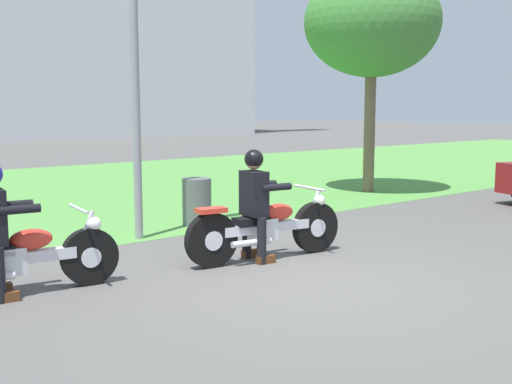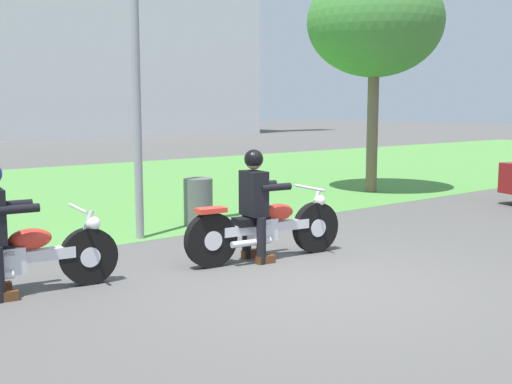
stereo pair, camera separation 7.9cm
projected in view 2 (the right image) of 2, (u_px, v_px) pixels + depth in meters
The scene contains 7 objects.
ground at pixel (314, 283), 7.06m from camera, with size 120.00×120.00×0.00m, color #565451.
grass_verge at pixel (27, 195), 14.08m from camera, with size 60.00×12.00×0.01m, color #549342.
motorcycle_lead at pixel (266, 228), 8.09m from camera, with size 2.24×0.66×0.90m.
rider_lead at pixel (255, 196), 7.95m from camera, with size 0.59×0.51×1.42m.
motorcycle_follow at pixel (14, 258), 6.55m from camera, with size 2.20×0.66×0.87m.
tree_roadside at pixel (375, 23), 14.04m from camera, with size 3.02×3.02×5.00m.
trash_can at pixel (198, 202), 10.46m from camera, with size 0.48×0.48×0.77m, color #595E5B.
Camera 2 is at (-4.83, -4.92, 1.95)m, focal length 44.56 mm.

